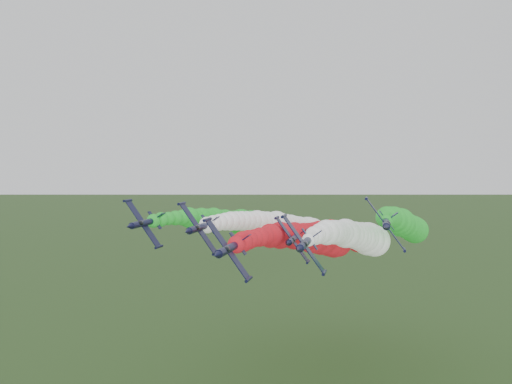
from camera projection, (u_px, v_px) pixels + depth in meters
jet_lead at (315, 239)px, 119.87m from camera, size 16.27×82.23×17.64m
jet_inner_left at (289, 228)px, 134.05m from camera, size 16.90×82.85×18.27m
jet_inner_right at (359, 237)px, 125.08m from camera, size 17.02×82.97×18.39m
jet_outer_left at (253, 225)px, 141.55m from camera, size 16.99×82.94×18.36m
jet_outer_right at (404, 225)px, 129.56m from camera, size 16.48×82.44×17.86m
jet_trail at (343, 235)px, 144.47m from camera, size 17.02×82.98×18.40m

